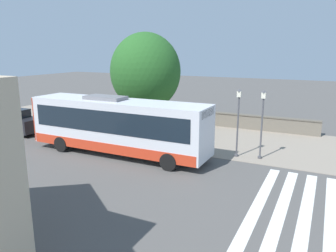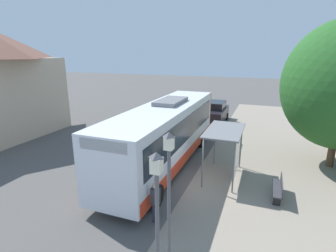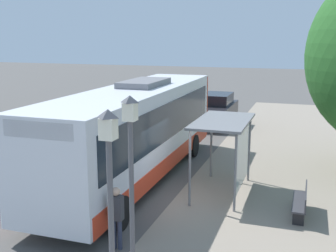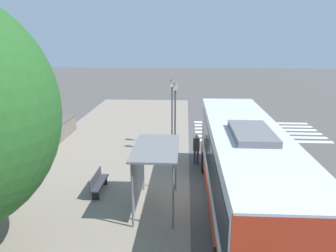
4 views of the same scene
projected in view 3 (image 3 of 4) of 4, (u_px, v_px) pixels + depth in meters
name	position (u px, v px, depth m)	size (l,w,h in m)	color
ground_plane	(175.00, 199.00, 14.13)	(120.00, 120.00, 0.00)	#514F4C
sidewalk_plaza	(316.00, 216.00, 12.72)	(9.00, 44.00, 0.02)	gray
bus	(136.00, 130.00, 15.73)	(2.74, 11.87, 3.69)	silver
bus_shelter	(227.00, 133.00, 14.19)	(1.74, 3.31, 2.59)	slate
pedestrian	(116.00, 213.00, 10.63)	(0.34, 0.22, 1.66)	#2D3347
bench	(301.00, 201.00, 12.67)	(0.40, 1.82, 0.88)	#333338
street_lamp_near	(131.00, 182.00, 8.32)	(0.28, 0.28, 4.25)	#4C4C51
street_lamp_far	(111.00, 211.00, 6.96)	(0.28, 0.28, 4.23)	#4C4C51
parked_car_behind_bus	(217.00, 110.00, 25.47)	(2.02, 4.57, 1.95)	black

